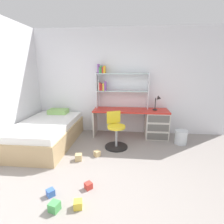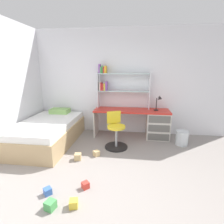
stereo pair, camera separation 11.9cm
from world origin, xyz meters
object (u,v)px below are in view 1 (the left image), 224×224
Objects in this scene: toy_block_blue_1 at (50,193)px; toy_block_natural_5 at (97,154)px; toy_block_green_3 at (54,207)px; toy_block_yellow_0 at (78,204)px; waste_bin at (181,137)px; toy_block_red_4 at (88,186)px; swivel_chair at (116,134)px; toy_block_natural_2 at (79,157)px; bed_platform at (47,133)px; bookshelf_hutch at (115,83)px; desk at (150,122)px; desk_lamp at (158,101)px.

toy_block_blue_1 is 1.27m from toy_block_natural_5.
toy_block_yellow_0 is at bearing 14.00° from toy_block_green_3.
toy_block_green_3 is at bearing -134.17° from waste_bin.
toy_block_red_4 is at bearing 22.37° from toy_block_blue_1.
toy_block_natural_5 is at bearing 78.92° from toy_block_green_3.
toy_block_natural_2 is at bearing -135.40° from swivel_chair.
bed_platform is 18.22× the size of toy_block_natural_5.
bookshelf_hutch reaches higher than waste_bin.
swivel_chair is at bearing -83.53° from bookshelf_hutch.
toy_block_natural_2 is at bearing -137.75° from desk.
bed_platform is at bearing 116.83° from toy_block_blue_1.
toy_block_natural_5 is (0.28, 1.43, -0.00)m from toy_block_green_3.
toy_block_red_4 is 0.99m from toy_block_natural_5.
toy_block_green_3 is 1.46m from toy_block_natural_5.
toy_block_natural_2 is 1.30× the size of toy_block_red_4.
bookshelf_hutch is (-0.93, 0.17, 0.98)m from desk.
desk is 2.89m from toy_block_blue_1.
waste_bin is at bearing 11.84° from swivel_chair.
toy_block_yellow_0 is (-0.25, -2.70, -1.33)m from bookshelf_hutch.
bed_platform reaches higher than waste_bin.
bed_platform is at bearing -165.69° from desk_lamp.
waste_bin is (0.53, -0.35, -0.81)m from desk_lamp.
desk_lamp reaches higher than bed_platform.
swivel_chair reaches higher than toy_block_yellow_0.
toy_block_natural_2 is (0.12, 0.99, 0.01)m from toy_block_blue_1.
toy_block_blue_1 is at bearing -157.63° from toy_block_red_4.
swivel_chair is at bearing 64.41° from toy_block_blue_1.
bookshelf_hutch is 3.54× the size of desk_lamp.
bed_platform is at bearing -164.12° from desk.
bed_platform is at bearing 160.03° from toy_block_natural_5.
bookshelf_hutch is at bearing 161.43° from waste_bin.
desk is at bearing 15.88° from bed_platform.
swivel_chair is at bearing 78.45° from toy_block_red_4.
desk is 0.83m from waste_bin.
bookshelf_hutch is 2.11m from toy_block_natural_2.
toy_block_natural_5 is (-0.00, 1.36, 0.00)m from toy_block_yellow_0.
bookshelf_hutch is 10.69× the size of toy_block_natural_2.
toy_block_red_4 is at bearing -87.04° from toy_block_natural_5.
waste_bin is 3.05× the size of toy_block_natural_5.
waste_bin is at bearing -33.76° from desk_lamp.
bookshelf_hutch is at bearing 96.47° from swivel_chair.
waste_bin is 2.80× the size of toy_block_green_3.
desk is 1.70m from toy_block_natural_5.
swivel_chair is 1.51m from toy_block_red_4.
toy_block_natural_5 is (-0.05, 0.99, 0.01)m from toy_block_red_4.
toy_block_red_4 is at bearing 82.62° from toy_block_yellow_0.
desk_lamp is 1.15× the size of waste_bin.
waste_bin is at bearing 5.79° from bed_platform.
toy_block_natural_5 is at bearing -100.60° from bookshelf_hutch.
waste_bin is at bearing -18.57° from bookshelf_hutch.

